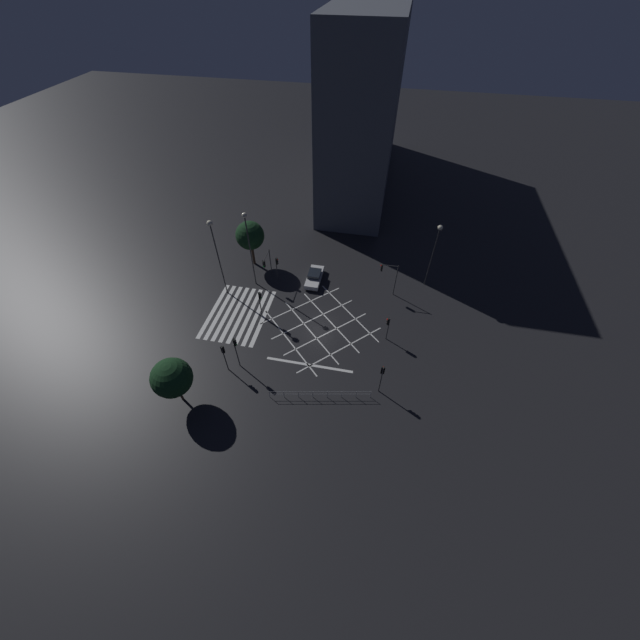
{
  "coord_description": "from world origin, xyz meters",
  "views": [
    {
      "loc": [
        27.3,
        5.52,
        30.89
      ],
      "look_at": [
        0.0,
        0.0,
        1.02
      ],
      "focal_mm": 20.0,
      "sensor_mm": 36.0,
      "label": 1
    }
  ],
  "objects_px": {
    "traffic_light_median_south": "(260,300)",
    "traffic_light_se_main": "(224,353)",
    "traffic_light_nw_cross": "(388,273)",
    "street_lamp_east": "(248,235)",
    "street_lamp_west": "(214,241)",
    "traffic_light_sw_main": "(267,262)",
    "traffic_light_se_cross": "(236,347)",
    "waiting_car": "(314,277)",
    "street_tree_near": "(172,378)",
    "traffic_light_median_north": "(388,324)",
    "street_tree_far": "(250,236)",
    "street_lamp_far": "(436,241)",
    "traffic_light_ne_main": "(382,374)",
    "traffic_light_sw_cross": "(277,264)"
  },
  "relations": [
    {
      "from": "traffic_light_ne_main",
      "to": "street_tree_near",
      "type": "distance_m",
      "value": 19.36
    },
    {
      "from": "traffic_light_sw_cross",
      "to": "traffic_light_median_south",
      "type": "bearing_deg",
      "value": -89.34
    },
    {
      "from": "traffic_light_sw_cross",
      "to": "street_lamp_east",
      "type": "xyz_separation_m",
      "value": [
        1.56,
        -2.6,
        5.0
      ]
    },
    {
      "from": "traffic_light_nw_cross",
      "to": "traffic_light_se_main",
      "type": "distance_m",
      "value": 21.37
    },
    {
      "from": "traffic_light_ne_main",
      "to": "street_lamp_far",
      "type": "xyz_separation_m",
      "value": [
        -17.34,
        4.47,
        3.8
      ]
    },
    {
      "from": "traffic_light_se_cross",
      "to": "street_tree_far",
      "type": "bearing_deg",
      "value": 103.81
    },
    {
      "from": "traffic_light_nw_cross",
      "to": "street_lamp_east",
      "type": "bearing_deg",
      "value": 5.09
    },
    {
      "from": "traffic_light_median_south",
      "to": "traffic_light_se_main",
      "type": "height_order",
      "value": "traffic_light_median_south"
    },
    {
      "from": "traffic_light_nw_cross",
      "to": "street_lamp_east",
      "type": "height_order",
      "value": "street_lamp_east"
    },
    {
      "from": "traffic_light_median_north",
      "to": "street_lamp_west",
      "type": "height_order",
      "value": "street_lamp_west"
    },
    {
      "from": "traffic_light_sw_cross",
      "to": "street_tree_near",
      "type": "relative_size",
      "value": 0.6
    },
    {
      "from": "traffic_light_median_south",
      "to": "traffic_light_sw_cross",
      "type": "height_order",
      "value": "traffic_light_median_south"
    },
    {
      "from": "traffic_light_ne_main",
      "to": "traffic_light_median_north",
      "type": "xyz_separation_m",
      "value": [
        -6.92,
        0.12,
        -0.42
      ]
    },
    {
      "from": "traffic_light_ne_main",
      "to": "traffic_light_sw_cross",
      "type": "distance_m",
      "value": 20.62
    },
    {
      "from": "traffic_light_median_north",
      "to": "street_tree_near",
      "type": "relative_size",
      "value": 0.6
    },
    {
      "from": "traffic_light_se_main",
      "to": "street_lamp_east",
      "type": "relative_size",
      "value": 0.36
    },
    {
      "from": "street_lamp_east",
      "to": "street_tree_far",
      "type": "distance_m",
      "value": 5.19
    },
    {
      "from": "traffic_light_se_main",
      "to": "street_lamp_west",
      "type": "xyz_separation_m",
      "value": [
        -11.13,
        -4.54,
        5.18
      ]
    },
    {
      "from": "traffic_light_se_cross",
      "to": "traffic_light_sw_cross",
      "type": "relative_size",
      "value": 1.3
    },
    {
      "from": "traffic_light_median_north",
      "to": "street_tree_near",
      "type": "bearing_deg",
      "value": 31.92
    },
    {
      "from": "traffic_light_ne_main",
      "to": "waiting_car",
      "type": "bearing_deg",
      "value": 32.83
    },
    {
      "from": "traffic_light_sw_main",
      "to": "street_lamp_east",
      "type": "height_order",
      "value": "street_lamp_east"
    },
    {
      "from": "traffic_light_sw_main",
      "to": "street_lamp_west",
      "type": "distance_m",
      "value": 7.41
    },
    {
      "from": "traffic_light_nw_cross",
      "to": "traffic_light_sw_cross",
      "type": "relative_size",
      "value": 1.36
    },
    {
      "from": "street_lamp_east",
      "to": "street_tree_near",
      "type": "xyz_separation_m",
      "value": [
        17.85,
        -1.56,
        -3.71
      ]
    },
    {
      "from": "traffic_light_sw_cross",
      "to": "street_lamp_far",
      "type": "distance_m",
      "value": 19.69
    },
    {
      "from": "traffic_light_ne_main",
      "to": "street_tree_near",
      "type": "bearing_deg",
      "value": 104.45
    },
    {
      "from": "waiting_car",
      "to": "street_tree_near",
      "type": "bearing_deg",
      "value": -24.05
    },
    {
      "from": "street_lamp_far",
      "to": "waiting_car",
      "type": "distance_m",
      "value": 15.63
    },
    {
      "from": "traffic_light_se_main",
      "to": "street_lamp_east",
      "type": "height_order",
      "value": "street_lamp_east"
    },
    {
      "from": "street_lamp_far",
      "to": "street_tree_near",
      "type": "xyz_separation_m",
      "value": [
        22.16,
        -23.2,
        -2.91
      ]
    },
    {
      "from": "traffic_light_median_north",
      "to": "traffic_light_se_main",
      "type": "bearing_deg",
      "value": 25.11
    },
    {
      "from": "traffic_light_se_main",
      "to": "waiting_car",
      "type": "bearing_deg",
      "value": -20.58
    },
    {
      "from": "traffic_light_sw_main",
      "to": "traffic_light_nw_cross",
      "type": "xyz_separation_m",
      "value": [
        -0.56,
        15.2,
        0.31
      ]
    },
    {
      "from": "traffic_light_ne_main",
      "to": "traffic_light_median_south",
      "type": "xyz_separation_m",
      "value": [
        -7.55,
        -14.49,
        -0.08
      ]
    },
    {
      "from": "traffic_light_ne_main",
      "to": "traffic_light_sw_main",
      "type": "bearing_deg",
      "value": 48.32
    },
    {
      "from": "traffic_light_se_main",
      "to": "street_lamp_west",
      "type": "relative_size",
      "value": 0.36
    },
    {
      "from": "street_lamp_west",
      "to": "traffic_light_sw_cross",
      "type": "bearing_deg",
      "value": 124.91
    },
    {
      "from": "street_lamp_west",
      "to": "street_tree_near",
      "type": "relative_size",
      "value": 1.86
    },
    {
      "from": "traffic_light_se_main",
      "to": "traffic_light_sw_main",
      "type": "bearing_deg",
      "value": -0.04
    },
    {
      "from": "street_lamp_west",
      "to": "street_tree_far",
      "type": "bearing_deg",
      "value": 166.89
    },
    {
      "from": "traffic_light_sw_main",
      "to": "traffic_light_se_cross",
      "type": "xyz_separation_m",
      "value": [
        13.83,
        1.1,
        0.1
      ]
    },
    {
      "from": "street_lamp_west",
      "to": "waiting_car",
      "type": "relative_size",
      "value": 2.31
    },
    {
      "from": "traffic_light_median_north",
      "to": "traffic_light_sw_cross",
      "type": "relative_size",
      "value": 0.99
    },
    {
      "from": "traffic_light_nw_cross",
      "to": "traffic_light_se_main",
      "type": "bearing_deg",
      "value": 44.62
    },
    {
      "from": "street_lamp_far",
      "to": "traffic_light_sw_cross",
      "type": "bearing_deg",
      "value": -81.78
    },
    {
      "from": "traffic_light_nw_cross",
      "to": "street_lamp_west",
      "type": "relative_size",
      "value": 0.44
    },
    {
      "from": "waiting_car",
      "to": "traffic_light_sw_cross",
      "type": "bearing_deg",
      "value": -82.86
    },
    {
      "from": "traffic_light_median_north",
      "to": "street_tree_near",
      "type": "height_order",
      "value": "street_tree_near"
    },
    {
      "from": "traffic_light_se_cross",
      "to": "street_lamp_east",
      "type": "bearing_deg",
      "value": 101.42
    }
  ]
}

